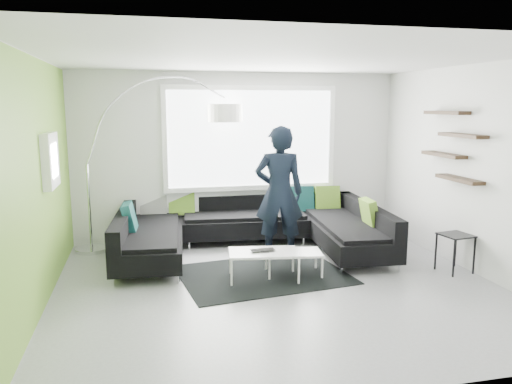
# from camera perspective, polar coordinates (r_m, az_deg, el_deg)

# --- Properties ---
(ground) EXTENTS (5.50, 5.50, 0.00)m
(ground) POSITION_cam_1_polar(r_m,az_deg,el_deg) (6.42, 2.49, -10.69)
(ground) COLOR gray
(ground) RESTS_ON ground
(room_shell) EXTENTS (5.54, 5.04, 2.82)m
(room_shell) POSITION_cam_1_polar(r_m,az_deg,el_deg) (6.23, 2.45, 5.77)
(room_shell) COLOR silver
(room_shell) RESTS_ON ground
(sectional_sofa) EXTENTS (4.11, 2.74, 0.85)m
(sectional_sofa) POSITION_cam_1_polar(r_m,az_deg,el_deg) (7.62, -0.62, -4.41)
(sectional_sofa) COLOR black
(sectional_sofa) RESTS_ON ground
(rug) EXTENTS (2.35, 1.84, 0.01)m
(rug) POSITION_cam_1_polar(r_m,az_deg,el_deg) (6.81, 0.83, -9.40)
(rug) COLOR black
(rug) RESTS_ON ground
(coffee_table) EXTENTS (1.24, 0.83, 0.38)m
(coffee_table) POSITION_cam_1_polar(r_m,az_deg,el_deg) (6.68, 2.62, -8.13)
(coffee_table) COLOR white
(coffee_table) RESTS_ON ground
(arc_lamp) EXTENTS (2.59, 1.01, 2.72)m
(arc_lamp) POSITION_cam_1_polar(r_m,az_deg,el_deg) (8.02, -18.77, 2.95)
(arc_lamp) COLOR white
(arc_lamp) RESTS_ON ground
(side_table) EXTENTS (0.44, 0.44, 0.53)m
(side_table) POSITION_cam_1_polar(r_m,az_deg,el_deg) (7.38, 21.76, -6.50)
(side_table) COLOR black
(side_table) RESTS_ON ground
(person) EXTENTS (0.89, 0.73, 1.97)m
(person) POSITION_cam_1_polar(r_m,az_deg,el_deg) (7.35, 2.66, -0.09)
(person) COLOR black
(person) RESTS_ON ground
(laptop) EXTENTS (0.33, 0.23, 0.02)m
(laptop) POSITION_cam_1_polar(r_m,az_deg,el_deg) (6.49, 0.87, -6.80)
(laptop) COLOR black
(laptop) RESTS_ON coffee_table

